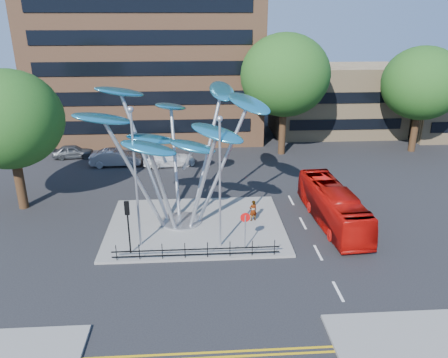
{
  "coord_description": "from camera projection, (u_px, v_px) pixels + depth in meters",
  "views": [
    {
      "loc": [
        -0.85,
        -21.04,
        13.93
      ],
      "look_at": [
        0.81,
        4.0,
        4.25
      ],
      "focal_mm": 35.0,
      "sensor_mm": 36.0,
      "label": 1
    }
  ],
  "objects": [
    {
      "name": "parked_car_mid",
      "position": [
        116.0,
        158.0,
        41.81
      ],
      "size": [
        4.87,
        1.84,
        1.59
      ],
      "primitive_type": "imported",
      "rotation": [
        0.0,
        0.0,
        1.6
      ],
      "color": "#929399",
      "rests_on": "ground"
    },
    {
      "name": "tree_right",
      "position": [
        285.0,
        75.0,
        42.73
      ],
      "size": [
        8.8,
        8.8,
        12.11
      ],
      "color": "black",
      "rests_on": "ground"
    },
    {
      "name": "low_building_near",
      "position": [
        336.0,
        100.0,
        52.12
      ],
      "size": [
        15.0,
        8.0,
        8.0
      ],
      "primitive_type": "cube",
      "color": "tan",
      "rests_on": "ground"
    },
    {
      "name": "street_lamp_right",
      "position": [
        220.0,
        172.0,
        25.64
      ],
      "size": [
        0.36,
        0.36,
        8.3
      ],
      "color": "#9EA0A5",
      "rests_on": "traffic_island"
    },
    {
      "name": "double_yellow_far",
      "position": [
        221.0,
        357.0,
        18.79
      ],
      "size": [
        40.0,
        0.12,
        0.01
      ],
      "primitive_type": "cube",
      "color": "gold",
      "rests_on": "ground"
    },
    {
      "name": "tree_far",
      "position": [
        422.0,
        84.0,
        43.93
      ],
      "size": [
        8.0,
        8.0,
        10.81
      ],
      "color": "black",
      "rests_on": "ground"
    },
    {
      "name": "tree_left",
      "position": [
        8.0,
        120.0,
        30.65
      ],
      "size": [
        7.6,
        7.6,
        10.32
      ],
      "color": "black",
      "rests_on": "ground"
    },
    {
      "name": "leaf_sculpture",
      "position": [
        177.0,
        128.0,
        28.27
      ],
      "size": [
        12.72,
        9.54,
        9.51
      ],
      "color": "#9EA0A5",
      "rests_on": "traffic_island"
    },
    {
      "name": "street_lamp_left",
      "position": [
        135.0,
        167.0,
        25.71
      ],
      "size": [
        0.36,
        0.36,
        8.8
      ],
      "color": "#9EA0A5",
      "rests_on": "traffic_island"
    },
    {
      "name": "brick_tower",
      "position": [
        147.0,
        1.0,
        48.67
      ],
      "size": [
        25.0,
        15.0,
        30.0
      ],
      "primitive_type": "cube",
      "color": "brown",
      "rests_on": "ground"
    },
    {
      "name": "pedestrian_railing_front",
      "position": [
        196.0,
        251.0,
        25.97
      ],
      "size": [
        10.0,
        0.06,
        1.0
      ],
      "color": "black",
      "rests_on": "traffic_island"
    },
    {
      "name": "double_yellow_near",
      "position": [
        221.0,
        352.0,
        19.06
      ],
      "size": [
        40.0,
        0.12,
        0.01
      ],
      "primitive_type": "cube",
      "color": "gold",
      "rests_on": "ground"
    },
    {
      "name": "pedestrian",
      "position": [
        253.0,
        211.0,
        30.44
      ],
      "size": [
        0.65,
        0.52,
        1.54
      ],
      "primitive_type": "imported",
      "rotation": [
        0.0,
        0.0,
        3.46
      ],
      "color": "gray",
      "rests_on": "traffic_island"
    },
    {
      "name": "ground",
      "position": [
        214.0,
        275.0,
        24.65
      ],
      "size": [
        120.0,
        120.0,
        0.0
      ],
      "primitive_type": "plane",
      "color": "black",
      "rests_on": "ground"
    },
    {
      "name": "no_entry_sign_island",
      "position": [
        245.0,
        225.0,
        26.46
      ],
      "size": [
        0.6,
        0.1,
        2.45
      ],
      "color": "#9EA0A5",
      "rests_on": "traffic_island"
    },
    {
      "name": "traffic_light_island",
      "position": [
        128.0,
        216.0,
        25.73
      ],
      "size": [
        0.28,
        0.18,
        3.42
      ],
      "color": "black",
      "rests_on": "traffic_island"
    },
    {
      "name": "parked_car_right",
      "position": [
        169.0,
        158.0,
        41.83
      ],
      "size": [
        5.18,
        2.77,
        1.43
      ],
      "primitive_type": "imported",
      "rotation": [
        0.0,
        0.0,
        1.73
      ],
      "color": "silver",
      "rests_on": "ground"
    },
    {
      "name": "traffic_island",
      "position": [
        196.0,
        226.0,
        30.15
      ],
      "size": [
        12.0,
        9.0,
        0.15
      ],
      "primitive_type": "cube",
      "color": "slate",
      "rests_on": "ground"
    },
    {
      "name": "red_bus",
      "position": [
        333.0,
        206.0,
        30.24
      ],
      "size": [
        2.76,
        9.58,
        2.64
      ],
      "primitive_type": "imported",
      "rotation": [
        0.0,
        0.0,
        0.06
      ],
      "color": "#B20C08",
      "rests_on": "ground"
    },
    {
      "name": "parked_car_left",
      "position": [
        73.0,
        152.0,
        44.03
      ],
      "size": [
        4.12,
        2.0,
        1.35
      ],
      "primitive_type": "imported",
      "rotation": [
        0.0,
        0.0,
        1.67
      ],
      "color": "#45494D",
      "rests_on": "ground"
    }
  ]
}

